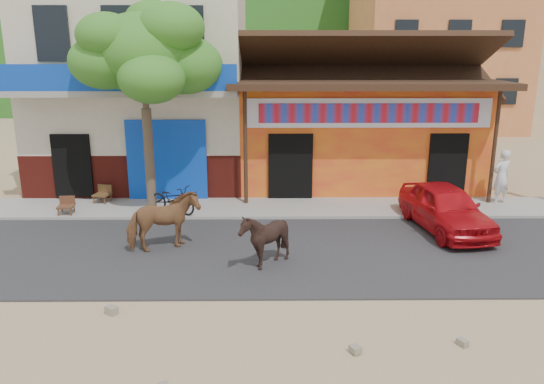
{
  "coord_description": "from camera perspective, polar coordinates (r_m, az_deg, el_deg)",
  "views": [
    {
      "loc": [
        -1.15,
        -9.47,
        4.82
      ],
      "look_at": [
        -1.03,
        3.0,
        1.4
      ],
      "focal_mm": 35.0,
      "sensor_mm": 36.0,
      "label": 1
    }
  ],
  "objects": [
    {
      "name": "road",
      "position": [
        12.95,
        4.59,
        -6.48
      ],
      "size": [
        60.0,
        5.0,
        0.04
      ],
      "primitive_type": "cube",
      "color": "#28282B",
      "rests_on": "ground"
    },
    {
      "name": "ground",
      "position": [
        10.69,
        5.79,
        -11.56
      ],
      "size": [
        120.0,
        120.0,
        0.0
      ],
      "primitive_type": "plane",
      "color": "#9E825B",
      "rests_on": "ground"
    },
    {
      "name": "red_car",
      "position": [
        14.94,
        18.17,
        -1.61
      ],
      "size": [
        1.97,
        3.82,
        1.24
      ],
      "primitive_type": "imported",
      "rotation": [
        0.0,
        0.0,
        0.14
      ],
      "color": "red",
      "rests_on": "road"
    },
    {
      "name": "cafe_chair_right",
      "position": [
        16.43,
        -21.37,
        -0.66
      ],
      "size": [
        0.47,
        0.47,
        0.94
      ],
      "primitive_type": null,
      "rotation": [
        0.0,
        0.0,
        0.08
      ],
      "color": "#4F2B1A",
      "rests_on": "sidewalk"
    },
    {
      "name": "cafe_chair_left",
      "position": [
        17.3,
        -17.88,
        0.52
      ],
      "size": [
        0.56,
        0.56,
        1.0
      ],
      "primitive_type": null,
      "rotation": [
        0.0,
        0.0,
        -0.22
      ],
      "color": "#4A3018",
      "rests_on": "sidewalk"
    },
    {
      "name": "cow_dark",
      "position": [
        11.83,
        -0.8,
        -5.06
      ],
      "size": [
        1.25,
        1.12,
        1.31
      ],
      "primitive_type": "imported",
      "rotation": [
        0.0,
        0.0,
        -1.52
      ],
      "color": "black",
      "rests_on": "road"
    },
    {
      "name": "dance_club",
      "position": [
        19.95,
        8.57,
        6.46
      ],
      "size": [
        8.0,
        6.0,
        3.6
      ],
      "primitive_type": "cube",
      "color": "orange",
      "rests_on": "ground"
    },
    {
      "name": "scooter",
      "position": [
        15.71,
        -10.66,
        -0.76
      ],
      "size": [
        1.65,
        1.27,
        0.83
      ],
      "primitive_type": "imported",
      "rotation": [
        0.0,
        0.0,
        1.05
      ],
      "color": "black",
      "rests_on": "sidewalk"
    },
    {
      "name": "apartment_front",
      "position": [
        34.99,
        17.02,
        16.63
      ],
      "size": [
        9.0,
        9.0,
        12.0
      ],
      "primitive_type": "cube",
      "color": "#CC723F",
      "rests_on": "ground"
    },
    {
      "name": "apartment_rear",
      "position": [
        43.87,
        26.15,
        14.07
      ],
      "size": [
        8.0,
        8.0,
        10.0
      ],
      "primitive_type": "cube",
      "color": "tan",
      "rests_on": "ground"
    },
    {
      "name": "cafe_building",
      "position": [
        19.99,
        -13.4,
        11.14
      ],
      "size": [
        7.0,
        6.0,
        7.0
      ],
      "primitive_type": "cube",
      "color": "beige",
      "rests_on": "ground"
    },
    {
      "name": "sidewalk",
      "position": [
        16.23,
        3.52,
        -1.75
      ],
      "size": [
        60.0,
        2.0,
        0.12
      ],
      "primitive_type": "cube",
      "color": "gray",
      "rests_on": "ground"
    },
    {
      "name": "pedestrian",
      "position": [
        17.81,
        23.45,
        1.54
      ],
      "size": [
        0.72,
        0.6,
        1.68
      ],
      "primitive_type": "imported",
      "rotation": [
        0.0,
        0.0,
        3.52
      ],
      "color": "white",
      "rests_on": "sidewalk"
    },
    {
      "name": "cow_tan",
      "position": [
        13.04,
        -11.63,
        -3.12
      ],
      "size": [
        1.88,
        1.46,
        1.44
      ],
      "primitive_type": "imported",
      "rotation": [
        0.0,
        0.0,
        2.03
      ],
      "color": "brown",
      "rests_on": "road"
    },
    {
      "name": "tree",
      "position": [
        15.75,
        -13.38,
        8.73
      ],
      "size": [
        3.0,
        3.0,
        6.0
      ],
      "primitive_type": null,
      "color": "#2D721E",
      "rests_on": "sidewalk"
    }
  ]
}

